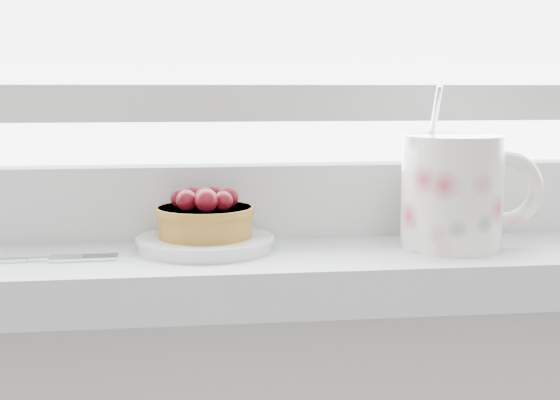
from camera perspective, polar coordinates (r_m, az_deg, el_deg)
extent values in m
cube|color=silver|center=(0.72, -0.02, -5.05)|extent=(1.60, 0.20, 0.04)
cube|color=silver|center=(0.78, -0.69, 0.09)|extent=(1.30, 0.05, 0.07)
cube|color=silver|center=(0.77, -0.70, 7.12)|extent=(1.30, 0.04, 0.04)
cylinder|color=silver|center=(0.70, -5.48, -3.17)|extent=(0.12, 0.12, 0.01)
cylinder|color=#8C5E1E|center=(0.70, -5.50, -1.60)|extent=(0.08, 0.08, 0.03)
cylinder|color=#8C5E1E|center=(0.70, -5.52, -0.76)|extent=(0.09, 0.09, 0.01)
sphere|color=#460810|center=(0.70, -5.53, 0.15)|extent=(0.02, 0.02, 0.02)
sphere|color=#460810|center=(0.70, -3.82, 0.21)|extent=(0.02, 0.02, 0.02)
sphere|color=#460810|center=(0.72, -4.91, 0.33)|extent=(0.02, 0.02, 0.02)
sphere|color=#460810|center=(0.72, -6.41, 0.32)|extent=(0.02, 0.02, 0.02)
sphere|color=#460810|center=(0.70, -7.34, 0.13)|extent=(0.02, 0.02, 0.02)
sphere|color=#460810|center=(0.68, -6.85, -0.03)|extent=(0.02, 0.02, 0.02)
sphere|color=#460810|center=(0.68, -5.41, -0.04)|extent=(0.02, 0.02, 0.02)
sphere|color=#460810|center=(0.68, -4.17, -0.07)|extent=(0.02, 0.02, 0.02)
cylinder|color=silver|center=(0.72, 12.46, 0.56)|extent=(0.10, 0.10, 0.10)
cylinder|color=black|center=(0.72, 12.57, 4.29)|extent=(0.08, 0.08, 0.01)
torus|color=silver|center=(0.74, 16.18, 0.75)|extent=(0.07, 0.02, 0.07)
cylinder|color=silver|center=(0.73, 11.21, 5.76)|extent=(0.01, 0.03, 0.06)
cube|color=silver|center=(0.69, -17.18, -4.15)|extent=(0.02, 0.01, 0.00)
cube|color=silver|center=(0.69, -15.37, -4.12)|extent=(0.03, 0.02, 0.00)
cube|color=silver|center=(0.67, -13.13, -4.24)|extent=(0.03, 0.00, 0.00)
cube|color=silver|center=(0.68, -13.10, -4.14)|extent=(0.03, 0.00, 0.00)
cube|color=silver|center=(0.69, -13.07, -4.03)|extent=(0.03, 0.00, 0.00)
cube|color=silver|center=(0.69, -13.04, -3.93)|extent=(0.03, 0.00, 0.00)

